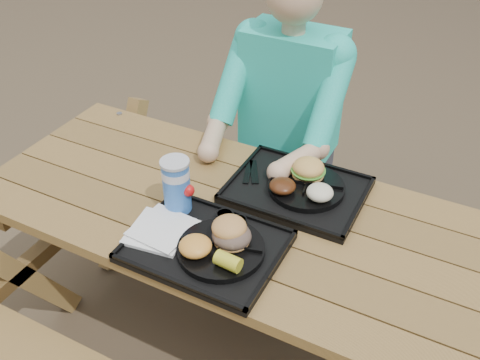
% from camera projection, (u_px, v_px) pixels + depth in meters
% --- Properties ---
extents(ground, '(60.00, 60.00, 0.00)m').
position_uv_depth(ground, '(240.00, 351.00, 2.20)').
color(ground, '#999999').
rests_on(ground, ground).
extents(picnic_table, '(1.80, 1.49, 0.75)m').
position_uv_depth(picnic_table, '(240.00, 289.00, 1.98)').
color(picnic_table, '#999999').
rests_on(picnic_table, ground).
extents(tray_near, '(0.45, 0.35, 0.02)m').
position_uv_depth(tray_near, '(206.00, 247.00, 1.61)').
color(tray_near, black).
rests_on(tray_near, picnic_table).
extents(tray_far, '(0.45, 0.35, 0.02)m').
position_uv_depth(tray_far, '(297.00, 191.00, 1.83)').
color(tray_far, black).
rests_on(tray_far, picnic_table).
extents(plate_near, '(0.26, 0.26, 0.02)m').
position_uv_depth(plate_near, '(221.00, 249.00, 1.57)').
color(plate_near, black).
rests_on(plate_near, tray_near).
extents(plate_far, '(0.26, 0.26, 0.02)m').
position_uv_depth(plate_far, '(306.00, 187.00, 1.81)').
color(plate_far, black).
rests_on(plate_far, tray_far).
extents(napkin_stack, '(0.20, 0.20, 0.02)m').
position_uv_depth(napkin_stack, '(159.00, 230.00, 1.64)').
color(napkin_stack, white).
rests_on(napkin_stack, tray_near).
extents(soda_cup, '(0.09, 0.09, 0.18)m').
position_uv_depth(soda_cup, '(177.00, 187.00, 1.68)').
color(soda_cup, blue).
rests_on(soda_cup, tray_near).
extents(condiment_bbq, '(0.06, 0.06, 0.03)m').
position_uv_depth(condiment_bbq, '(225.00, 218.00, 1.67)').
color(condiment_bbq, black).
rests_on(condiment_bbq, tray_near).
extents(condiment_mustard, '(0.05, 0.05, 0.03)m').
position_uv_depth(condiment_mustard, '(239.00, 223.00, 1.66)').
color(condiment_mustard, gold).
rests_on(condiment_mustard, tray_near).
extents(sandwich, '(0.11, 0.11, 0.11)m').
position_uv_depth(sandwich, '(232.00, 227.00, 1.55)').
color(sandwich, '#C98A47').
rests_on(sandwich, plate_near).
extents(mac_cheese, '(0.10, 0.10, 0.05)m').
position_uv_depth(mac_cheese, '(195.00, 246.00, 1.53)').
color(mac_cheese, gold).
rests_on(mac_cheese, plate_near).
extents(corn_cob, '(0.08, 0.08, 0.04)m').
position_uv_depth(corn_cob, '(228.00, 261.00, 1.49)').
color(corn_cob, gold).
rests_on(corn_cob, plate_near).
extents(cutlery_far, '(0.09, 0.13, 0.01)m').
position_uv_depth(cutlery_far, '(254.00, 172.00, 1.89)').
color(cutlery_far, black).
rests_on(cutlery_far, tray_far).
extents(burger, '(0.11, 0.11, 0.10)m').
position_uv_depth(burger, '(309.00, 164.00, 1.82)').
color(burger, '#E1A54F').
rests_on(burger, plate_far).
extents(baked_beans, '(0.09, 0.09, 0.04)m').
position_uv_depth(baked_beans, '(283.00, 186.00, 1.77)').
color(baked_beans, '#48220E').
rests_on(baked_beans, plate_far).
extents(potato_salad, '(0.09, 0.09, 0.05)m').
position_uv_depth(potato_salad, '(320.00, 192.00, 1.73)').
color(potato_salad, beige).
rests_on(potato_salad, plate_far).
extents(diner, '(0.48, 0.84, 1.28)m').
position_uv_depth(diner, '(287.00, 142.00, 2.30)').
color(diner, '#1CC9C9').
rests_on(diner, ground).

